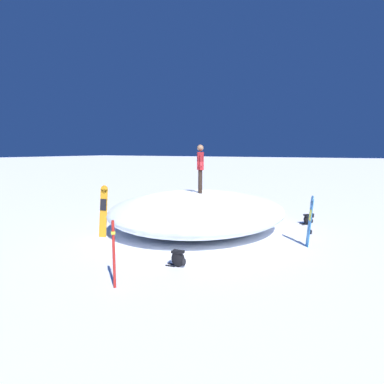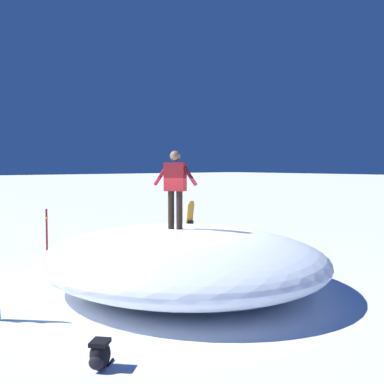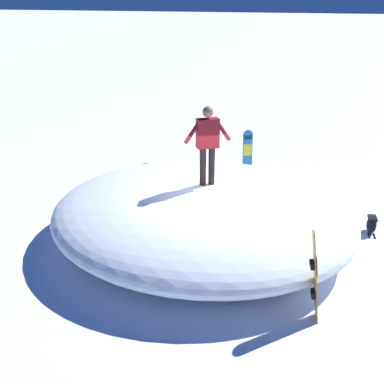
% 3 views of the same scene
% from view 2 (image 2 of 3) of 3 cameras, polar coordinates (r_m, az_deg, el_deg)
% --- Properties ---
extents(ground, '(240.00, 240.00, 0.00)m').
position_cam_2_polar(ground, '(11.45, -1.84, -10.84)').
color(ground, white).
extents(snow_mound, '(7.07, 7.60, 1.35)m').
position_cam_2_polar(snow_mound, '(10.89, -1.15, -7.93)').
color(snow_mound, white).
rests_on(snow_mound, ground).
extents(snowboarder_standing, '(0.61, 0.95, 1.75)m').
position_cam_2_polar(snowboarder_standing, '(10.67, -2.01, 0.99)').
color(snowboarder_standing, black).
rests_on(snowboarder_standing, snow_mound).
extents(snowboard_primary_upright, '(0.31, 0.28, 1.74)m').
position_cam_2_polar(snowboard_primary_upright, '(14.20, -0.35, -4.39)').
color(snowboard_primary_upright, orange).
rests_on(snowboard_primary_upright, ground).
extents(backpack_near, '(0.51, 0.49, 0.40)m').
position_cam_2_polar(backpack_near, '(7.02, -10.91, -18.42)').
color(backpack_near, black).
rests_on(backpack_near, ground).
extents(backpack_far, '(0.54, 0.25, 0.42)m').
position_cam_2_polar(backpack_far, '(13.47, -16.26, -7.89)').
color(backpack_far, black).
rests_on(backpack_far, ground).
extents(trail_marker_pole, '(0.10, 0.10, 1.46)m').
position_cam_2_polar(trail_marker_pole, '(15.14, -16.91, -4.52)').
color(trail_marker_pole, '#A51E19').
rests_on(trail_marker_pole, ground).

